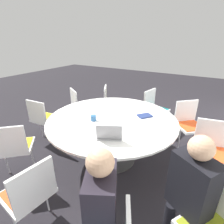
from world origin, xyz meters
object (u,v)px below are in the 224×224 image
at_px(person_1, 191,188).
at_px(laptop, 109,134).
at_px(chair_5, 111,101).
at_px(chair_6, 80,104).
at_px(spiral_notebook, 145,116).
at_px(coffee_cup, 93,118).
at_px(chair_4, 154,107).
at_px(chair_9, 30,191).
at_px(person_0, 100,204).
at_px(chair_7, 43,117).
at_px(chair_1, 218,223).
at_px(chair_2, 211,147).
at_px(chair_8, 14,145).
at_px(chair_3, 189,121).

height_order(person_1, laptop, person_1).
bearing_deg(chair_5, chair_6, -72.55).
bearing_deg(chair_6, spiral_notebook, 19.09).
bearing_deg(coffee_cup, chair_4, 165.15).
relative_size(chair_9, person_1, 0.71).
bearing_deg(chair_4, person_0, 21.32).
relative_size(chair_7, person_0, 0.71).
distance_m(chair_1, chair_5, 3.01).
xyz_separation_m(chair_4, chair_9, (2.79, -0.33, 0.00)).
relative_size(chair_1, chair_6, 1.00).
xyz_separation_m(chair_9, laptop, (-0.88, 0.37, 0.29)).
xyz_separation_m(chair_2, chair_9, (1.72, -1.47, 0.00)).
bearing_deg(laptop, chair_8, -5.62).
xyz_separation_m(chair_3, person_0, (2.31, -0.33, 0.19)).
bearing_deg(chair_5, chair_2, 38.56).
height_order(chair_4, person_0, person_0).
bearing_deg(person_0, chair_2, -50.95).
relative_size(chair_8, spiral_notebook, 3.32).
height_order(chair_3, person_0, person_0).
bearing_deg(chair_6, laptop, -6.91).
xyz_separation_m(chair_6, laptop, (1.20, 1.50, 0.29)).
bearing_deg(chair_3, chair_6, -34.44).
bearing_deg(laptop, chair_3, -142.79).
distance_m(chair_5, chair_7, 1.53).
relative_size(chair_5, laptop, 2.31).
xyz_separation_m(chair_7, person_0, (1.13, 2.06, 0.19)).
height_order(chair_8, person_0, person_0).
xyz_separation_m(chair_2, person_0, (1.63, -0.71, 0.19)).
height_order(chair_1, person_0, person_0).
distance_m(person_1, coffee_cup, 1.54).
relative_size(chair_3, spiral_notebook, 3.32).
relative_size(chair_7, person_1, 0.71).
distance_m(chair_4, spiral_notebook, 1.12).
distance_m(person_0, person_1, 0.78).
bearing_deg(chair_2, chair_3, -71.16).
height_order(chair_4, laptop, laptop).
xyz_separation_m(chair_3, chair_8, (2.02, -1.96, 0.00)).
distance_m(chair_1, chair_9, 1.68).
height_order(chair_3, chair_9, same).
xyz_separation_m(chair_8, spiral_notebook, (-1.33, 1.38, 0.25)).
bearing_deg(chair_6, chair_5, 78.06).
distance_m(chair_9, spiral_notebook, 1.81).
bearing_deg(chair_5, chair_1, 18.67).
relative_size(chair_8, person_0, 0.71).
bearing_deg(chair_8, person_0, -53.58).
bearing_deg(chair_7, spiral_notebook, 10.74).
bearing_deg(laptop, chair_7, -39.02).
distance_m(chair_8, spiral_notebook, 1.93).
xyz_separation_m(chair_6, coffee_cup, (0.90, 1.04, 0.28)).
relative_size(chair_4, person_0, 0.71).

